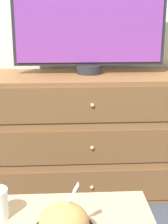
{
  "coord_description": "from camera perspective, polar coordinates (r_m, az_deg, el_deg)",
  "views": [
    {
      "loc": [
        -0.1,
        -2.39,
        1.16
      ],
      "look_at": [
        -0.02,
        -1.11,
        0.78
      ],
      "focal_mm": 55.0,
      "sensor_mm": 36.0,
      "label": 1
    }
  ],
  "objects": [
    {
      "name": "ground_plane",
      "position": [
        2.66,
        -0.87,
        -9.37
      ],
      "size": [
        12.0,
        12.0,
        0.0
      ],
      "primitive_type": "plane",
      "color": "#383D47"
    },
    {
      "name": "dresser",
      "position": [
        2.26,
        0.86,
        -3.53
      ],
      "size": [
        1.67,
        0.51,
        0.78
      ],
      "color": "brown",
      "rests_on": "ground_plane"
    },
    {
      "name": "tv",
      "position": [
        2.17,
        0.89,
        14.53
      ],
      "size": [
        0.94,
        0.16,
        0.6
      ],
      "color": "#232328",
      "rests_on": "dresser"
    }
  ]
}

